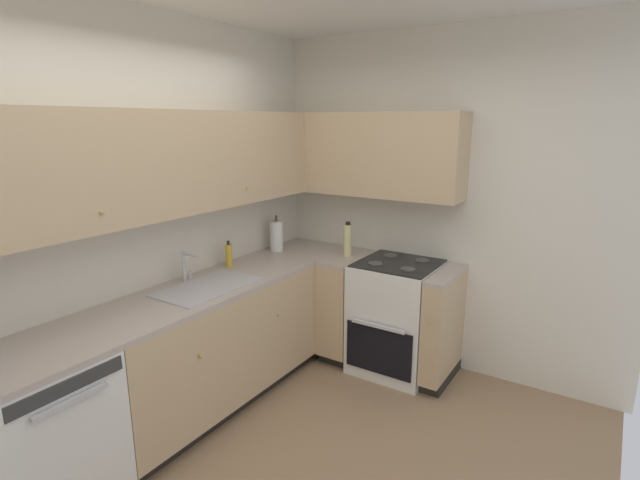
{
  "coord_description": "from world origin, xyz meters",
  "views": [
    {
      "loc": [
        -1.76,
        -1.23,
        1.99
      ],
      "look_at": [
        1.01,
        0.56,
        1.17
      ],
      "focal_mm": 27.0,
      "sensor_mm": 36.0,
      "label": 1
    }
  ],
  "objects_px": {
    "oven_range": "(397,316)",
    "oil_bottle": "(348,240)",
    "soap_bottle": "(229,255)",
    "dishwasher": "(44,436)",
    "paper_towel_roll": "(277,236)"
  },
  "relations": [
    {
      "from": "soap_bottle",
      "to": "dishwasher",
      "type": "bearing_deg",
      "value": -173.48
    },
    {
      "from": "dishwasher",
      "to": "oven_range",
      "type": "distance_m",
      "value": 2.53
    },
    {
      "from": "dishwasher",
      "to": "soap_bottle",
      "type": "distance_m",
      "value": 1.68
    },
    {
      "from": "oven_range",
      "to": "soap_bottle",
      "type": "distance_m",
      "value": 1.43
    },
    {
      "from": "oven_range",
      "to": "paper_towel_roll",
      "type": "xyz_separation_m",
      "value": [
        -0.21,
        1.05,
        0.57
      ]
    },
    {
      "from": "oven_range",
      "to": "oil_bottle",
      "type": "bearing_deg",
      "value": 92.39
    },
    {
      "from": "soap_bottle",
      "to": "paper_towel_roll",
      "type": "height_order",
      "value": "paper_towel_roll"
    },
    {
      "from": "oven_range",
      "to": "oil_bottle",
      "type": "distance_m",
      "value": 0.74
    },
    {
      "from": "dishwasher",
      "to": "oven_range",
      "type": "relative_size",
      "value": 0.82
    },
    {
      "from": "paper_towel_roll",
      "to": "oil_bottle",
      "type": "height_order",
      "value": "paper_towel_roll"
    },
    {
      "from": "soap_bottle",
      "to": "paper_towel_roll",
      "type": "bearing_deg",
      "value": -2.0
    },
    {
      "from": "paper_towel_roll",
      "to": "oil_bottle",
      "type": "relative_size",
      "value": 1.11
    },
    {
      "from": "soap_bottle",
      "to": "oil_bottle",
      "type": "xyz_separation_m",
      "value": [
        0.76,
        -0.62,
        0.05
      ]
    },
    {
      "from": "dishwasher",
      "to": "paper_towel_roll",
      "type": "relative_size",
      "value": 2.68
    },
    {
      "from": "paper_towel_roll",
      "to": "oil_bottle",
      "type": "bearing_deg",
      "value": -72.17
    }
  ]
}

